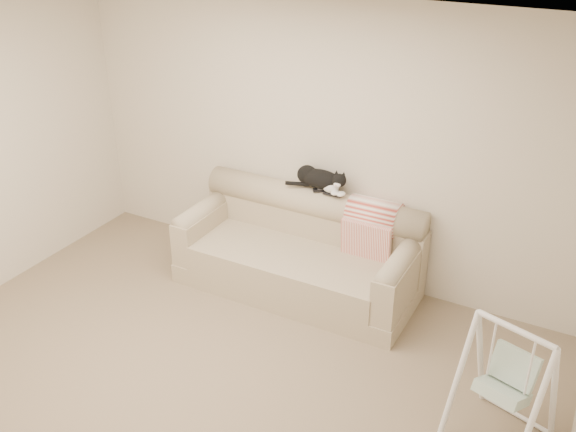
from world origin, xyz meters
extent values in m
plane|color=brown|center=(0.00, 0.00, 0.00)|extent=(5.00, 5.00, 0.00)
cube|color=beige|center=(0.00, 2.00, 1.30)|extent=(5.00, 0.04, 2.60)
cube|color=white|center=(0.00, 0.00, 2.59)|extent=(5.00, 4.00, 0.02)
cube|color=tan|center=(-0.01, 1.53, 0.09)|extent=(2.20, 0.90, 0.18)
cube|color=tan|center=(-0.01, 1.42, 0.30)|extent=(1.80, 0.68, 0.24)
cube|color=tan|center=(-0.01, 1.87, 0.43)|extent=(2.20, 0.22, 0.50)
cylinder|color=tan|center=(-0.01, 1.87, 0.76)|extent=(2.16, 0.28, 0.28)
cube|color=tan|center=(-1.00, 1.53, 0.39)|extent=(0.20, 0.88, 0.42)
cylinder|color=tan|center=(-1.00, 1.53, 0.60)|extent=(0.18, 0.84, 0.18)
cube|color=tan|center=(0.98, 1.53, 0.39)|extent=(0.20, 0.88, 0.42)
cylinder|color=tan|center=(0.98, 1.53, 0.60)|extent=(0.18, 0.84, 0.18)
cube|color=black|center=(0.09, 1.86, 0.91)|extent=(0.18, 0.15, 0.02)
cube|color=gray|center=(0.09, 1.86, 0.92)|extent=(0.10, 0.09, 0.01)
cube|color=black|center=(0.20, 1.82, 0.91)|extent=(0.17, 0.05, 0.02)
ellipsoid|color=black|center=(0.06, 1.87, 1.01)|extent=(0.41, 0.20, 0.17)
ellipsoid|color=black|center=(-0.08, 1.88, 1.02)|extent=(0.20, 0.18, 0.17)
ellipsoid|color=white|center=(0.17, 1.84, 0.97)|extent=(0.16, 0.11, 0.12)
ellipsoid|color=black|center=(0.26, 1.83, 1.05)|extent=(0.13, 0.14, 0.12)
ellipsoid|color=white|center=(0.26, 1.78, 1.03)|extent=(0.07, 0.06, 0.05)
sphere|color=#BF7272|center=(0.26, 1.75, 1.03)|extent=(0.01, 0.01, 0.01)
cone|color=black|center=(0.22, 1.84, 1.11)|extent=(0.06, 0.07, 0.06)
cone|color=black|center=(0.29, 1.84, 1.11)|extent=(0.06, 0.07, 0.06)
sphere|color=#A68524|center=(0.24, 1.78, 1.06)|extent=(0.02, 0.02, 0.02)
sphere|color=#A68524|center=(0.28, 1.78, 1.06)|extent=(0.02, 0.02, 0.02)
ellipsoid|color=white|center=(0.24, 1.80, 0.94)|extent=(0.08, 0.10, 0.04)
ellipsoid|color=white|center=(0.29, 1.80, 0.94)|extent=(0.08, 0.10, 0.04)
cylinder|color=black|center=(-0.15, 1.81, 0.94)|extent=(0.23, 0.11, 0.04)
cylinder|color=#BA3C2F|center=(0.59, 1.87, 0.76)|extent=(0.46, 0.33, 0.33)
cube|color=#BA3C2F|center=(0.59, 1.70, 0.56)|extent=(0.46, 0.09, 0.42)
cylinder|color=white|center=(1.75, 0.50, 0.46)|extent=(0.13, 0.32, 0.93)
cylinder|color=white|center=(1.83, 0.77, 0.46)|extent=(0.13, 0.32, 0.93)
cylinder|color=white|center=(2.25, 0.34, 0.46)|extent=(0.13, 0.32, 0.93)
cylinder|color=white|center=(2.34, 0.61, 0.46)|extent=(0.13, 0.32, 0.93)
cylinder|color=white|center=(2.04, 0.55, 0.91)|extent=(0.52, 0.20, 0.04)
cylinder|color=white|center=(2.13, 0.82, 0.02)|extent=(0.51, 0.19, 0.03)
cube|color=white|center=(2.03, 0.52, 0.43)|extent=(0.37, 0.35, 0.17)
cube|color=white|center=(2.07, 0.64, 0.57)|extent=(0.33, 0.22, 0.24)
cylinder|color=white|center=(1.92, 0.59, 0.70)|extent=(0.02, 0.02, 0.44)
cylinder|color=white|center=(2.17, 0.51, 0.70)|extent=(0.02, 0.02, 0.44)
camera|label=1|loc=(2.32, -2.95, 3.36)|focal=40.00mm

